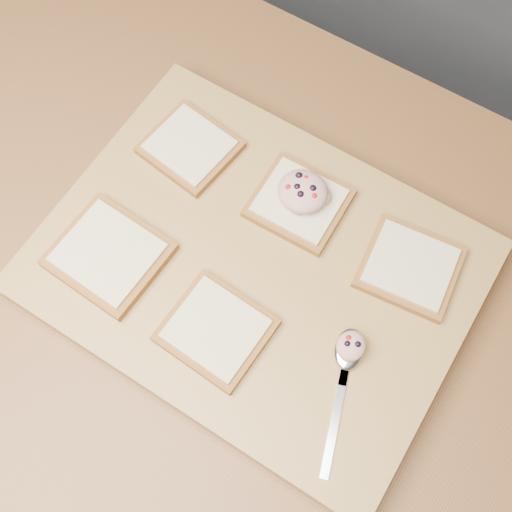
% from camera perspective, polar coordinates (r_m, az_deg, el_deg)
% --- Properties ---
extents(ground, '(4.00, 4.00, 0.00)m').
position_cam_1_polar(ground, '(1.70, -1.49, -11.79)').
color(ground, '#515459').
rests_on(ground, ground).
extents(island_counter, '(2.00, 0.80, 0.90)m').
position_cam_1_polar(island_counter, '(1.26, -1.99, -8.02)').
color(island_counter, slate).
rests_on(island_counter, ground).
extents(cutting_board, '(0.52, 0.39, 0.04)m').
position_cam_1_polar(cutting_board, '(0.81, -0.00, -1.17)').
color(cutting_board, '#9F7A44').
rests_on(cutting_board, island_counter).
extents(bread_far_left, '(0.12, 0.11, 0.02)m').
position_cam_1_polar(bread_far_left, '(0.86, -5.90, 9.60)').
color(bread_far_left, '#966226').
rests_on(bread_far_left, cutting_board).
extents(bread_far_center, '(0.12, 0.11, 0.02)m').
position_cam_1_polar(bread_far_center, '(0.82, 3.84, 4.76)').
color(bread_far_center, '#966226').
rests_on(bread_far_center, cutting_board).
extents(bread_far_right, '(0.12, 0.12, 0.02)m').
position_cam_1_polar(bread_far_right, '(0.80, 13.50, -0.95)').
color(bread_far_right, '#966226').
rests_on(bread_far_right, cutting_board).
extents(bread_near_left, '(0.13, 0.12, 0.02)m').
position_cam_1_polar(bread_near_left, '(0.80, -12.96, 0.12)').
color(bread_near_left, '#966226').
rests_on(bread_near_left, cutting_board).
extents(bread_near_center, '(0.12, 0.11, 0.02)m').
position_cam_1_polar(bread_near_center, '(0.75, -3.57, -6.58)').
color(bread_near_center, '#966226').
rests_on(bread_near_center, cutting_board).
extents(tuna_salad_dollop, '(0.06, 0.06, 0.03)m').
position_cam_1_polar(tuna_salad_dollop, '(0.80, 4.19, 5.76)').
color(tuna_salad_dollop, tan).
rests_on(tuna_salad_dollop, bread_far_center).
extents(spoon, '(0.08, 0.17, 0.01)m').
position_cam_1_polar(spoon, '(0.75, 8.10, -9.11)').
color(spoon, silver).
rests_on(spoon, cutting_board).
extents(spoon_salad, '(0.03, 0.04, 0.02)m').
position_cam_1_polar(spoon_salad, '(0.74, 8.44, -7.90)').
color(spoon_salad, tan).
rests_on(spoon_salad, spoon).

